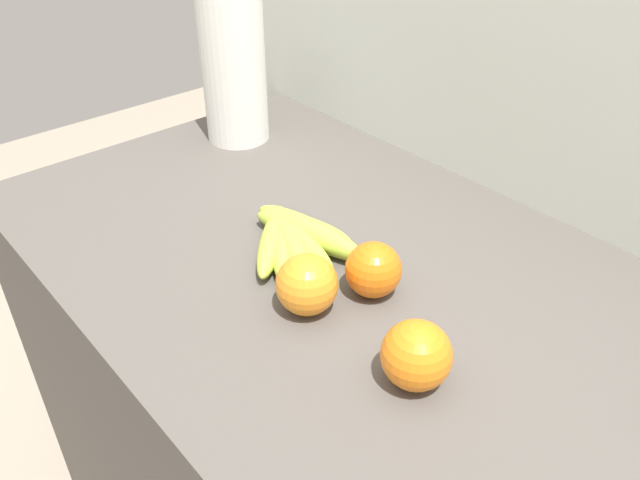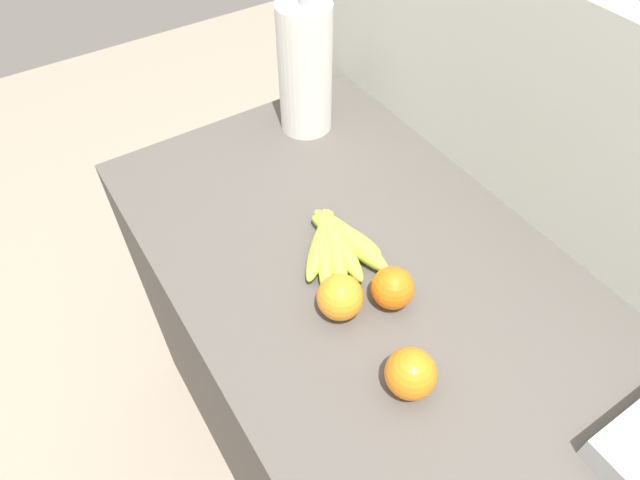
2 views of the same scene
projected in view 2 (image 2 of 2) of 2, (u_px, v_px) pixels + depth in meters
The scene contains 7 objects.
counter at pixel (430, 479), 1.17m from camera, with size 1.66×0.67×0.88m, color #514C47.
wall_back at pixel (578, 348), 1.15m from camera, with size 2.06×0.06×1.30m, color silver.
banana_bunch at pixel (337, 243), 1.02m from camera, with size 0.20×0.18×0.04m.
orange_right at pixel (393, 288), 0.92m from camera, with size 0.07×0.07×0.07m, color orange.
orange_front at pixel (340, 297), 0.91m from camera, with size 0.08×0.08×0.08m, color orange.
orange_back_right at pixel (411, 373), 0.81m from camera, with size 0.08×0.08×0.08m, color orange.
paper_towel_roll at pixel (305, 70), 1.18m from camera, with size 0.12×0.12×0.32m.
Camera 2 is at (0.20, -0.41, 1.66)m, focal length 30.63 mm.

